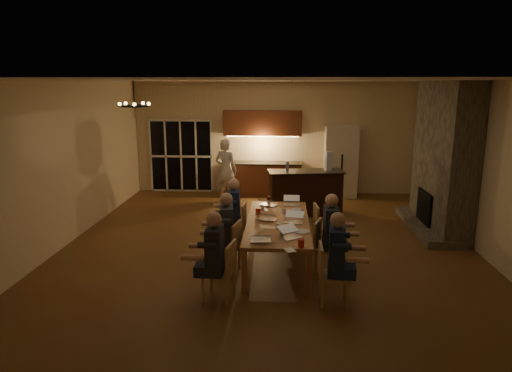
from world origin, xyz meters
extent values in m
plane|color=brown|center=(0.00, 0.00, 0.00)|extent=(9.00, 9.00, 0.00)
cube|color=beige|center=(0.00, 4.52, 1.60)|extent=(8.00, 0.04, 3.20)
cube|color=beige|center=(-4.02, 0.00, 1.60)|extent=(0.04, 9.00, 3.20)
cube|color=beige|center=(4.02, 0.00, 1.60)|extent=(0.04, 9.00, 3.20)
cube|color=white|center=(0.00, 0.00, 3.22)|extent=(8.00, 9.00, 0.04)
cube|color=black|center=(-2.70, 4.47, 1.05)|extent=(1.86, 0.08, 2.10)
cube|color=#6A6353|center=(3.70, 1.20, 1.60)|extent=(0.58, 2.50, 3.20)
cube|color=beige|center=(1.90, 4.15, 1.00)|extent=(0.90, 0.68, 2.00)
cube|color=#C37A4E|center=(0.20, -0.84, 0.38)|extent=(1.10, 2.74, 0.75)
cube|color=black|center=(0.84, 2.24, 0.54)|extent=(1.89, 0.93, 1.08)
imported|color=silver|center=(-1.24, 3.35, 0.86)|extent=(0.73, 0.61, 1.72)
torus|color=black|center=(-2.38, -0.52, 2.75)|extent=(0.55, 0.55, 0.03)
cylinder|color=silver|center=(0.21, -1.28, 0.80)|extent=(0.07, 0.07, 0.10)
cylinder|color=silver|center=(0.31, -0.34, 0.80)|extent=(0.08, 0.08, 0.10)
cylinder|color=silver|center=(-0.11, -0.11, 0.80)|extent=(0.07, 0.07, 0.10)
cylinder|color=red|center=(0.56, -2.12, 0.81)|extent=(0.09, 0.09, 0.12)
cylinder|color=red|center=(-0.17, -0.43, 0.81)|extent=(0.09, 0.09, 0.12)
cylinder|color=#B2B2B7|center=(0.28, -1.60, 0.81)|extent=(0.07, 0.07, 0.12)
cylinder|color=#3F0F0C|center=(0.00, 0.49, 0.81)|extent=(0.06, 0.06, 0.12)
cylinder|color=#B2B2B7|center=(0.65, -0.48, 0.81)|extent=(0.06, 0.06, 0.12)
cylinder|color=silver|center=(0.60, -1.42, 0.76)|extent=(0.27, 0.27, 0.02)
cylinder|color=silver|center=(-0.11, -1.80, 0.76)|extent=(0.26, 0.26, 0.02)
cylinder|color=silver|center=(0.56, -0.09, 0.76)|extent=(0.23, 0.23, 0.02)
cube|color=white|center=(0.39, -2.28, 0.76)|extent=(0.20, 0.23, 0.01)
cylinder|color=#99999E|center=(0.39, 2.23, 1.20)|extent=(0.08, 0.08, 0.24)
cube|color=silver|center=(1.38, 2.35, 1.31)|extent=(0.18, 0.18, 0.46)
camera|label=1|loc=(0.27, -8.61, 3.15)|focal=32.00mm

